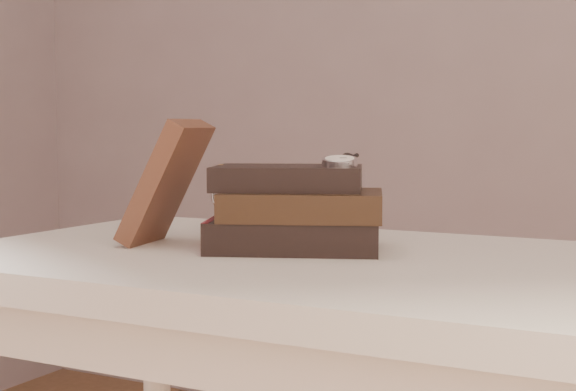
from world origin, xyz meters
The scene contains 5 objects.
table centered at (0.00, 0.35, 0.66)m, with size 1.00×0.60×0.75m.
book_stack centered at (-0.04, 0.38, 0.80)m, with size 0.28×0.23×0.12m.
journal centered at (-0.23, 0.34, 0.84)m, with size 0.03×0.12×0.19m, color #3A1F16.
pocket_watch centered at (0.02, 0.40, 0.87)m, with size 0.06×0.15×0.02m.
eyeglasses centered at (-0.15, 0.42, 0.82)m, with size 0.13×0.14×0.05m.
Camera 1 is at (0.49, -0.66, 0.92)m, focal length 52.99 mm.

